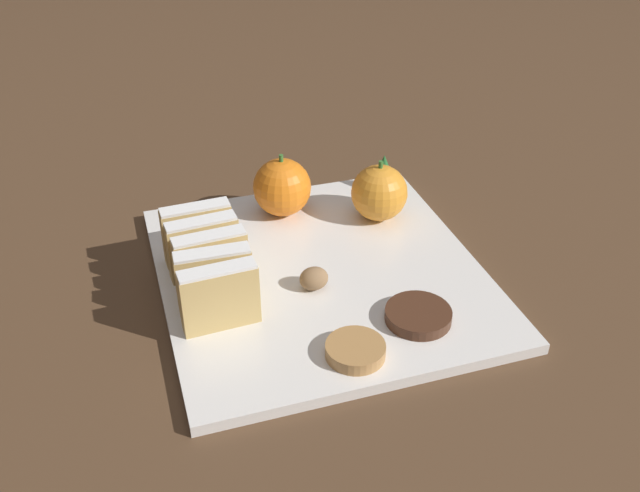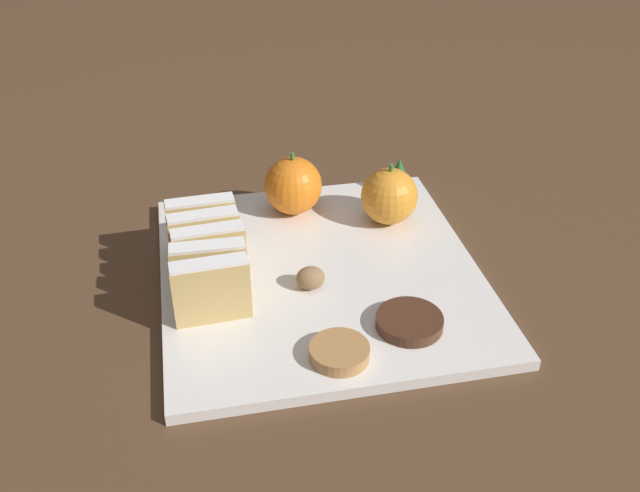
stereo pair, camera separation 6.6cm
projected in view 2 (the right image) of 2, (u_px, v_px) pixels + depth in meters
ground_plane at (320, 278)px, 0.77m from camera, size 6.00×6.00×0.00m
serving_platter at (320, 274)px, 0.77m from camera, size 0.34×0.36×0.01m
stollen_slice_front at (211, 290)px, 0.68m from camera, size 0.08×0.02×0.07m
stollen_slice_second at (210, 273)px, 0.70m from camera, size 0.07×0.02×0.07m
stollen_slice_third at (210, 256)px, 0.73m from camera, size 0.08×0.02×0.07m
stollen_slice_fourth at (205, 240)px, 0.75m from camera, size 0.08×0.02×0.07m
stollen_slice_fifth at (202, 226)px, 0.77m from camera, size 0.07×0.02×0.07m
orange_near at (389, 196)px, 0.83m from camera, size 0.07×0.07×0.07m
orange_far at (293, 186)px, 0.85m from camera, size 0.07×0.07×0.08m
walnut at (310, 278)px, 0.73m from camera, size 0.03×0.02×0.02m
chocolate_cookie at (409, 322)px, 0.68m from camera, size 0.06×0.06×0.01m
gingerbread_cookie at (339, 352)px, 0.65m from camera, size 0.06×0.06×0.01m
evergreen_sprig at (399, 176)px, 0.89m from camera, size 0.04×0.04×0.05m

